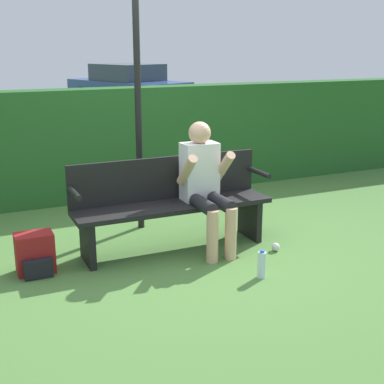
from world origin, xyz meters
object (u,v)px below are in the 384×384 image
Objects in this scene: park_bench at (171,202)px; backpack at (35,254)px; person_seated at (205,181)px; signpost at (138,78)px; water_bottle at (262,265)px; parked_car at (128,86)px.

park_bench is 5.42× the size of backpack.
signpost is (-0.37, 0.83, 0.94)m from person_seated.
parked_car is at bearing 77.04° from water_bottle.
signpost is at bearing 141.91° from parked_car.
backpack is 0.08× the size of parked_car.
signpost is 0.60× the size of parked_car.
park_bench is at bearing 154.05° from person_seated.
water_bottle is at bearing 146.05° from parked_car.
park_bench reaches higher than water_bottle.
person_seated is 3.45× the size of backpack.
signpost is (-0.08, 0.69, 1.15)m from park_bench.
park_bench reaches higher than backpack.
backpack is 1.99m from water_bottle.
backpack reaches higher than water_bottle.
parked_car is (4.83, 12.41, 0.47)m from backpack.
water_bottle is at bearing -80.59° from person_seated.
park_bench is 0.42× the size of parked_car.
signpost reaches higher than backpack.
parked_car is at bearing 72.91° from signpost.
person_seated is 1.03m from water_bottle.
water_bottle is 0.09× the size of signpost.
person_seated reaches higher than park_bench.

